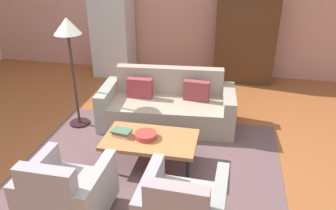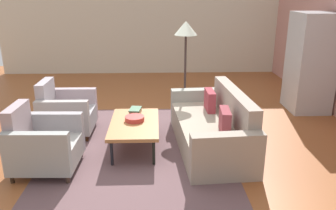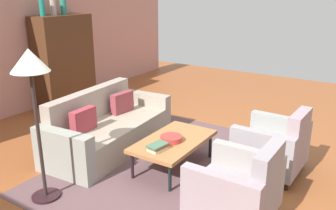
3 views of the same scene
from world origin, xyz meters
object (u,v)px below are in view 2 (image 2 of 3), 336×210
at_px(couch, 215,128).
at_px(fruit_bowl, 135,119).
at_px(armchair_right, 41,145).
at_px(book_stack, 135,111).
at_px(floor_lamp, 186,37).
at_px(armchair_left, 64,113).
at_px(coffee_table, 135,125).
at_px(refrigerator, 310,63).

bearing_deg(couch, fruit_bowl, 83.40).
bearing_deg(armchair_right, fruit_bowl, 121.35).
bearing_deg(book_stack, floor_lamp, 140.09).
relative_size(armchair_left, armchair_right, 1.00).
xyz_separation_m(coffee_table, book_stack, (-0.38, -0.01, 0.08)).
bearing_deg(floor_lamp, couch, 13.34).
bearing_deg(armchair_right, book_stack, 132.15).
distance_m(fruit_bowl, floor_lamp, 1.89).
height_order(book_stack, floor_lamp, floor_lamp).
xyz_separation_m(armchair_right, fruit_bowl, (-0.66, 1.17, 0.10)).
xyz_separation_m(armchair_right, refrigerator, (-2.21, 4.41, 0.58)).
bearing_deg(floor_lamp, book_stack, -39.91).
bearing_deg(fruit_bowl, floor_lamp, 147.71).
relative_size(book_stack, refrigerator, 0.15).
bearing_deg(fruit_bowl, couch, 87.50).
distance_m(armchair_left, book_stack, 1.19).
relative_size(coffee_table, floor_lamp, 0.70).
bearing_deg(armchair_right, couch, 106.41).
bearing_deg(armchair_left, fruit_bowl, 65.71).
xyz_separation_m(fruit_bowl, floor_lamp, (-1.35, 0.85, 1.00)).
relative_size(coffee_table, refrigerator, 0.65).
distance_m(couch, fruit_bowl, 1.20).
height_order(couch, armchair_right, armchair_right).
bearing_deg(couch, refrigerator, -56.04).
relative_size(couch, refrigerator, 1.17).
bearing_deg(floor_lamp, armchair_right, -45.19).
relative_size(fruit_bowl, refrigerator, 0.15).
height_order(book_stack, refrigerator, refrigerator).
distance_m(book_stack, floor_lamp, 1.67).
distance_m(armchair_right, refrigerator, 4.97).
height_order(fruit_bowl, floor_lamp, floor_lamp).
bearing_deg(armchair_left, couch, 76.48).
xyz_separation_m(book_stack, refrigerator, (-1.23, 3.25, 0.48)).
relative_size(armchair_left, floor_lamp, 0.51).
distance_m(coffee_table, armchair_left, 1.31).
height_order(couch, coffee_table, couch).
xyz_separation_m(couch, fruit_bowl, (-0.05, -1.19, 0.15)).
bearing_deg(armchair_right, floor_lamp, 136.82).
bearing_deg(book_stack, coffee_table, 0.92).
xyz_separation_m(couch, armchair_left, (-0.59, -2.35, 0.06)).
bearing_deg(couch, armchair_right, 100.30).
distance_m(fruit_bowl, book_stack, 0.32).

